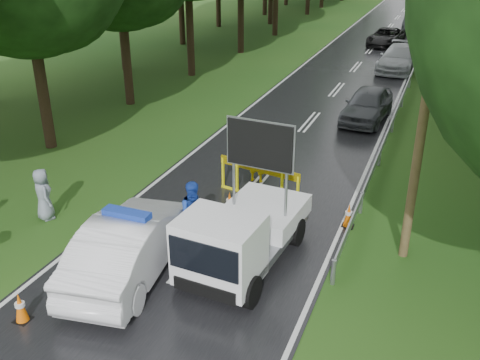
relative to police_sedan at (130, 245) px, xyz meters
The scene contains 19 objects.
ground 2.01m from the police_sedan, 49.10° to the left, with size 160.00×160.00×0.00m, color #194614.
road 31.42m from the police_sedan, 87.81° to the left, with size 7.00×140.00×0.02m, color black.
guardrail 31.44m from the police_sedan, 81.03° to the left, with size 0.12×60.06×0.70m.
utility_pole_near 8.39m from the police_sedan, 27.88° to the left, with size 1.40×0.24×10.00m.
police_sedan is the anchor object (origin of this frame).
work_truck 2.78m from the police_sedan, 25.68° to the left, with size 2.37×4.72×3.64m.
barrier 5.45m from the police_sedan, 72.89° to the left, with size 2.89×0.64×1.22m.
officer 6.48m from the police_sedan, 80.24° to the left, with size 0.68×0.44×1.85m, color yellow.
civilian 2.10m from the police_sedan, 64.42° to the left, with size 0.92×0.72×1.89m, color #1A3DAB.
bystander_right 4.28m from the police_sedan, 158.74° to the left, with size 0.80×0.52×1.63m, color gray.
queue_car_first 15.06m from the police_sedan, 76.29° to the left, with size 1.78×4.43×1.51m, color #42454A.
queue_car_second 25.75m from the police_sedan, 81.51° to the left, with size 2.14×5.27×1.53m, color #AAAEB2.
queue_car_third 33.47m from the police_sedan, 86.57° to the left, with size 2.21×4.80×1.33m, color black.
queue_car_fourth 41.11m from the police_sedan, 85.18° to the left, with size 1.75×5.01×1.65m, color #393C3F.
cone_near_left 2.88m from the police_sedan, 117.17° to the right, with size 0.36×0.36×0.75m.
cone_center 3.06m from the police_sedan, 86.17° to the left, with size 0.33×0.33×0.70m.
cone_far 4.07m from the police_sedan, 74.05° to the left, with size 0.35×0.35×0.73m.
cone_left_mid 2.16m from the police_sedan, 116.36° to the left, with size 0.35×0.35×0.74m.
cone_right 6.45m from the police_sedan, 43.07° to the left, with size 0.36×0.36×0.75m.
Camera 1 is at (5.55, -11.08, 7.95)m, focal length 40.00 mm.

